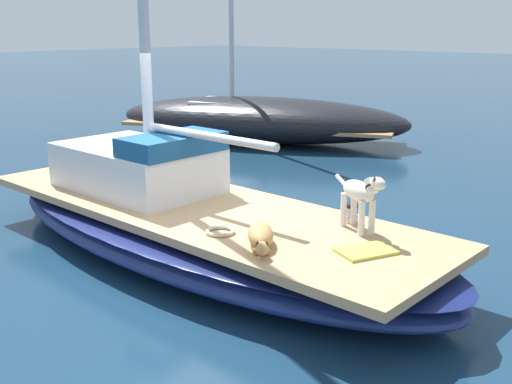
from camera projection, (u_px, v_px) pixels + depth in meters
name	position (u px, v px, depth m)	size (l,w,h in m)	color
ground_plane	(198.00, 254.00, 7.85)	(120.00, 120.00, 0.00)	navy
sailboat_main	(197.00, 229.00, 7.76)	(2.56, 7.25, 0.66)	navy
cabin_house	(141.00, 165.00, 8.31)	(1.41, 2.23, 0.84)	silver
dog_tan	(261.00, 236.00, 6.21)	(0.75, 0.72, 0.22)	tan
dog_white	(361.00, 194.00, 6.59)	(0.47, 0.89, 0.70)	silver
deck_winch	(351.00, 214.00, 6.98)	(0.16, 0.16, 0.21)	#B7B7BC
coiled_rope	(220.00, 231.00, 6.62)	(0.32, 0.32, 0.04)	beige
deck_towel	(366.00, 251.00, 6.06)	(0.56, 0.36, 0.03)	#D8D14C
moored_boat_starboard_side	(261.00, 118.00, 15.34)	(5.43, 7.84, 7.15)	black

